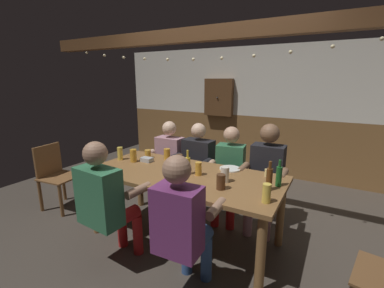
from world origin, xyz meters
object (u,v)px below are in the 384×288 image
at_px(person_3, 266,172).
at_px(person_4, 106,199).
at_px(chair_empty_near_left, 56,174).
at_px(pint_glass_8, 133,156).
at_px(bottle_3, 173,168).
at_px(bottle_0, 269,178).
at_px(plate_0, 109,172).
at_px(pint_glass_0, 120,154).
at_px(pint_glass_5, 267,193).
at_px(person_5, 182,222).
at_px(person_2, 229,170).
at_px(pint_glass_4, 221,182).
at_px(bottle_1, 188,165).
at_px(wall_dart_cabinet, 219,97).
at_px(table_candle, 266,173).
at_px(pint_glass_7, 179,159).
at_px(person_0, 167,158).
at_px(pint_glass_6, 198,169).
at_px(condiment_caddy, 147,160).
at_px(pint_glass_2, 225,174).
at_px(bottle_2, 279,176).
at_px(plate_1, 230,169).
at_px(pint_glass_1, 167,154).

distance_m(person_3, person_4, 1.79).
relative_size(chair_empty_near_left, pint_glass_8, 5.68).
bearing_deg(bottle_3, chair_empty_near_left, -177.30).
bearing_deg(pint_glass_8, bottle_0, -1.67).
distance_m(plate_0, pint_glass_0, 0.47).
distance_m(bottle_0, pint_glass_5, 0.26).
distance_m(person_5, bottle_3, 0.77).
relative_size(person_2, pint_glass_0, 7.37).
relative_size(pint_glass_4, pint_glass_8, 0.91).
height_order(bottle_1, pint_glass_8, bottle_1).
height_order(person_3, pint_glass_8, person_3).
xyz_separation_m(person_3, bottle_1, (-0.65, -0.70, 0.18)).
height_order(person_2, person_5, person_5).
relative_size(pint_glass_5, wall_dart_cabinet, 0.23).
xyz_separation_m(table_candle, pint_glass_7, (-0.99, -0.10, 0.02)).
relative_size(person_0, bottle_3, 5.42).
bearing_deg(bottle_0, pint_glass_5, -80.79).
distance_m(bottle_1, pint_glass_6, 0.12).
bearing_deg(pint_glass_7, person_2, 45.56).
bearing_deg(person_4, person_5, 4.73).
relative_size(person_2, plate_0, 5.63).
xyz_separation_m(table_candle, wall_dart_cabinet, (-1.48, 2.13, 0.59)).
bearing_deg(condiment_caddy, chair_empty_near_left, -165.60).
bearing_deg(pint_glass_8, pint_glass_2, -2.81).
bearing_deg(bottle_2, pint_glass_6, -171.90).
height_order(person_4, pint_glass_8, person_4).
height_order(person_4, chair_empty_near_left, person_4).
height_order(chair_empty_near_left, plate_1, chair_empty_near_left).
relative_size(plate_1, pint_glass_7, 1.92).
bearing_deg(chair_empty_near_left, plate_0, 75.91).
bearing_deg(person_4, wall_dart_cabinet, 99.52).
bearing_deg(pint_glass_6, plate_1, 55.96).
height_order(condiment_caddy, plate_0, condiment_caddy).
relative_size(bottle_0, pint_glass_4, 1.92).
bearing_deg(table_candle, pint_glass_6, -153.98).
bearing_deg(pint_glass_2, pint_glass_7, 159.86).
bearing_deg(person_5, person_2, 94.36).
height_order(condiment_caddy, bottle_0, bottle_0).
height_order(person_2, person_4, person_4).
distance_m(person_3, plate_0, 1.77).
bearing_deg(bottle_2, bottle_3, -165.71).
height_order(person_0, plate_0, person_0).
relative_size(bottle_2, pint_glass_4, 1.80).
bearing_deg(pint_glass_7, person_0, 137.27).
bearing_deg(bottle_1, bottle_0, 0.22).
height_order(pint_glass_5, wall_dart_cabinet, wall_dart_cabinet).
bearing_deg(pint_glass_1, pint_glass_5, -23.37).
distance_m(chair_empty_near_left, wall_dart_cabinet, 3.08).
bearing_deg(person_0, pint_glass_8, 87.14).
bearing_deg(pint_glass_4, table_candle, 61.89).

